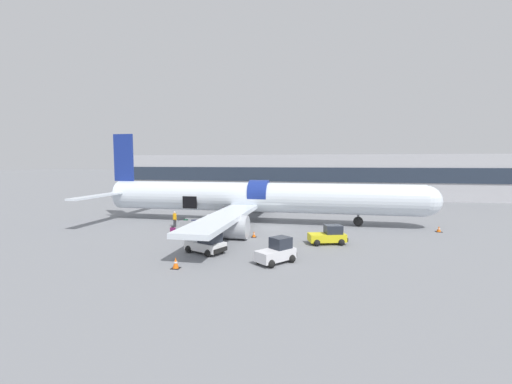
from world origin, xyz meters
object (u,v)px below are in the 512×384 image
Objects in this scene: ground_crew_loader_a at (175,219)px; baggage_tug_lead at (277,252)px; airplane at (254,198)px; baggage_cart_loading at (197,224)px; ground_crew_loader_b at (240,219)px; baggage_tug_rear at (207,244)px; suitcase_on_tarmac_upright at (173,231)px; baggage_tug_mid at (329,236)px; ground_crew_driver at (237,223)px.

baggage_tug_lead is at bearing -40.41° from ground_crew_loader_a.
airplane is 9.51× the size of baggage_cart_loading.
ground_crew_loader_a reaches higher than ground_crew_loader_b.
baggage_tug_lead is 0.88× the size of baggage_tug_rear.
baggage_cart_loading is at bearing 56.54° from suitcase_on_tarmac_upright.
ground_crew_loader_b is at bearing -107.90° from airplane.
baggage_tug_mid is at bearing -3.78° from suitcase_on_tarmac_upright.
airplane is 11.32× the size of baggage_tug_mid.
ground_crew_driver is 2.27× the size of suitcase_on_tarmac_upright.
ground_crew_loader_a is at bearing 126.91° from baggage_tug_rear.
baggage_tug_lead is at bearing -60.23° from ground_crew_driver.
ground_crew_loader_a reaches higher than suitcase_on_tarmac_upright.
ground_crew_driver is at bearing 87.49° from baggage_tug_rear.
airplane is 24.31× the size of ground_crew_loader_b.
suitcase_on_tarmac_upright is at bearing 133.75° from baggage_tug_rear.
baggage_tug_rear is at bearing -53.09° from ground_crew_loader_a.
suitcase_on_tarmac_upright is at bearing 176.22° from baggage_tug_mid.
ground_crew_loader_a is (-16.22, 4.47, 0.19)m from baggage_tug_mid.
airplane is at bearing 48.73° from baggage_cart_loading.
ground_crew_loader_a is (-3.00, 1.10, 0.31)m from baggage_cart_loading.
airplane reaches higher than baggage_cart_loading.
baggage_tug_rear is at bearing -64.06° from baggage_cart_loading.
baggage_tug_mid is at bearing 60.57° from baggage_tug_lead.
ground_crew_loader_a is at bearing -150.60° from airplane.
ground_crew_driver is at bearing -4.79° from baggage_cart_loading.
baggage_cart_loading is 4.60m from ground_crew_loader_b.
suitcase_on_tarmac_upright is at bearing -67.83° from ground_crew_loader_a.
airplane is at bearing 86.40° from baggage_tug_rear.
baggage_cart_loading is at bearing -147.40° from ground_crew_loader_b.
baggage_tug_mid is 9.38m from ground_crew_driver.
baggage_cart_loading is (-9.66, 9.67, -0.16)m from baggage_tug_lead.
airplane is 23.16× the size of ground_crew_loader_a.
baggage_tug_rear is at bearing -93.60° from airplane.
airplane is 11.15× the size of baggage_tug_rear.
ground_crew_loader_a is at bearing 164.59° from baggage_tug_mid.
baggage_tug_rear is 8.06m from suitcase_on_tarmac_upright.
baggage_tug_lead reaches higher than baggage_tug_rear.
ground_crew_driver is at bearing -95.03° from airplane.
baggage_tug_rear is at bearing -152.34° from baggage_tug_mid.
airplane is 12.62× the size of baggage_tug_lead.
airplane is at bearing 107.55° from baggage_tug_lead.
baggage_tug_mid is at bearing -15.41° from ground_crew_loader_a.
baggage_tug_lead reaches higher than ground_crew_driver.
baggage_tug_mid is at bearing -46.75° from airplane.
ground_crew_loader_a is 0.97× the size of ground_crew_driver.
ground_crew_loader_b is at bearing 90.67° from baggage_tug_rear.
suitcase_on_tarmac_upright is at bearing 147.04° from baggage_tug_lead.
ground_crew_loader_a is at bearing 168.68° from ground_crew_driver.
baggage_tug_rear reaches higher than baggage_cart_loading.
baggage_tug_rear is 2.18× the size of ground_crew_loader_b.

